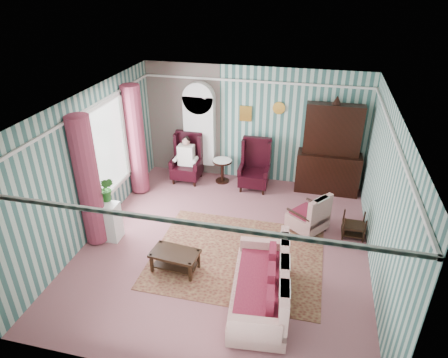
% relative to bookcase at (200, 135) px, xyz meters
% --- Properties ---
extents(floor, '(6.00, 6.00, 0.00)m').
position_rel_bookcase_xyz_m(floor, '(1.35, -2.84, -1.12)').
color(floor, '#8C5258').
rests_on(floor, ground).
extents(room_shell, '(5.53, 6.02, 2.91)m').
position_rel_bookcase_xyz_m(room_shell, '(0.73, -2.66, 0.89)').
color(room_shell, '#345F58').
rests_on(room_shell, ground).
extents(bookcase, '(0.80, 0.28, 2.24)m').
position_rel_bookcase_xyz_m(bookcase, '(0.00, 0.00, 0.00)').
color(bookcase, silver).
rests_on(bookcase, floor).
extents(dresser_hutch, '(1.50, 0.56, 2.36)m').
position_rel_bookcase_xyz_m(dresser_hutch, '(3.25, -0.12, 0.06)').
color(dresser_hutch, black).
rests_on(dresser_hutch, floor).
extents(wingback_left, '(0.76, 0.80, 1.25)m').
position_rel_bookcase_xyz_m(wingback_left, '(-0.25, -0.39, -0.50)').
color(wingback_left, black).
rests_on(wingback_left, floor).
extents(wingback_right, '(0.76, 0.80, 1.25)m').
position_rel_bookcase_xyz_m(wingback_right, '(1.50, -0.39, -0.50)').
color(wingback_right, black).
rests_on(wingback_right, floor).
extents(seated_woman, '(0.44, 0.40, 1.18)m').
position_rel_bookcase_xyz_m(seated_woman, '(-0.25, -0.39, -0.53)').
color(seated_woman, white).
rests_on(seated_woman, floor).
extents(round_side_table, '(0.50, 0.50, 0.60)m').
position_rel_bookcase_xyz_m(round_side_table, '(0.65, -0.24, -0.82)').
color(round_side_table, black).
rests_on(round_side_table, floor).
extents(nest_table, '(0.45, 0.38, 0.54)m').
position_rel_bookcase_xyz_m(nest_table, '(3.82, -1.94, -0.85)').
color(nest_table, black).
rests_on(nest_table, floor).
extents(plant_stand, '(0.55, 0.35, 0.80)m').
position_rel_bookcase_xyz_m(plant_stand, '(-1.05, -3.14, -0.72)').
color(plant_stand, white).
rests_on(plant_stand, floor).
extents(rug, '(3.20, 2.60, 0.01)m').
position_rel_bookcase_xyz_m(rug, '(1.65, -3.14, -1.11)').
color(rug, '#531B23').
rests_on(rug, floor).
extents(sofa, '(1.31, 2.05, 1.00)m').
position_rel_bookcase_xyz_m(sofa, '(2.25, -4.28, -0.62)').
color(sofa, '#BBA991').
rests_on(sofa, floor).
extents(floral_armchair, '(1.13, 1.10, 1.02)m').
position_rel_bookcase_xyz_m(floral_armchair, '(2.89, -1.93, -0.61)').
color(floral_armchair, '#B8AB8F').
rests_on(floral_armchair, floor).
extents(coffee_table, '(0.90, 0.57, 0.40)m').
position_rel_bookcase_xyz_m(coffee_table, '(0.63, -3.77, -0.92)').
color(coffee_table, black).
rests_on(coffee_table, floor).
extents(potted_plant_a, '(0.44, 0.41, 0.42)m').
position_rel_bookcase_xyz_m(potted_plant_a, '(-1.09, -3.19, -0.11)').
color(potted_plant_a, '#22541A').
rests_on(potted_plant_a, plant_stand).
extents(potted_plant_b, '(0.31, 0.25, 0.54)m').
position_rel_bookcase_xyz_m(potted_plant_b, '(-1.01, -3.01, -0.05)').
color(potted_plant_b, '#1A561B').
rests_on(potted_plant_b, plant_stand).
extents(potted_plant_c, '(0.24, 0.24, 0.42)m').
position_rel_bookcase_xyz_m(potted_plant_c, '(-1.15, -3.12, -0.11)').
color(potted_plant_c, '#1E4C17').
rests_on(potted_plant_c, plant_stand).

